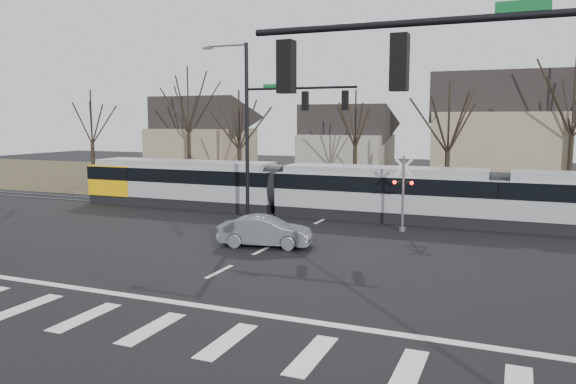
% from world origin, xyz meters
% --- Properties ---
extents(ground, '(140.00, 140.00, 0.00)m').
position_xyz_m(ground, '(0.00, 0.00, 0.00)').
color(ground, black).
extents(grass_verge, '(140.00, 28.00, 0.01)m').
position_xyz_m(grass_verge, '(0.00, 32.00, 0.01)').
color(grass_verge, '#38331E').
rests_on(grass_verge, ground).
extents(crosswalk, '(27.00, 2.60, 0.01)m').
position_xyz_m(crosswalk, '(0.00, -4.00, 0.01)').
color(crosswalk, silver).
rests_on(crosswalk, ground).
extents(stop_line, '(28.00, 0.35, 0.01)m').
position_xyz_m(stop_line, '(0.00, -1.80, 0.01)').
color(stop_line, silver).
rests_on(stop_line, ground).
extents(lane_dashes, '(0.18, 30.00, 0.01)m').
position_xyz_m(lane_dashes, '(0.00, 16.00, 0.01)').
color(lane_dashes, silver).
rests_on(lane_dashes, ground).
extents(rail_pair, '(90.00, 1.52, 0.06)m').
position_xyz_m(rail_pair, '(0.00, 15.80, 0.03)').
color(rail_pair, '#59595E').
rests_on(rail_pair, ground).
extents(tram, '(41.13, 3.05, 3.12)m').
position_xyz_m(tram, '(3.05, 16.00, 1.70)').
color(tram, gray).
rests_on(tram, ground).
extents(sedan, '(3.07, 4.85, 1.42)m').
position_xyz_m(sedan, '(-0.21, 6.71, 0.71)').
color(sedan, '#5B6063').
rests_on(sedan, ground).
extents(signal_pole_near_right, '(6.72, 0.44, 8.00)m').
position_xyz_m(signal_pole_near_right, '(10.11, -6.00, 5.17)').
color(signal_pole_near_right, black).
rests_on(signal_pole_near_right, ground).
extents(signal_pole_far, '(9.28, 0.44, 10.20)m').
position_xyz_m(signal_pole_far, '(-2.41, 12.50, 5.70)').
color(signal_pole_far, black).
rests_on(signal_pole_far, ground).
extents(rail_crossing_signal, '(1.08, 0.36, 4.00)m').
position_xyz_m(rail_crossing_signal, '(5.00, 12.79, 1.89)').
color(rail_crossing_signal, '#59595B').
rests_on(rail_crossing_signal, ground).
extents(tree_row, '(59.20, 7.20, 10.00)m').
position_xyz_m(tree_row, '(2.00, 26.00, 5.00)').
color(tree_row, black).
rests_on(tree_row, ground).
extents(house_a, '(9.72, 8.64, 8.60)m').
position_xyz_m(house_a, '(-20.00, 34.00, 4.46)').
color(house_a, '#80735D').
rests_on(house_a, ground).
extents(house_b, '(8.64, 7.56, 7.65)m').
position_xyz_m(house_b, '(-5.00, 36.00, 3.97)').
color(house_b, gray).
rests_on(house_b, ground).
extents(house_c, '(10.80, 8.64, 10.10)m').
position_xyz_m(house_c, '(9.00, 33.00, 5.23)').
color(house_c, '#80735D').
rests_on(house_c, ground).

